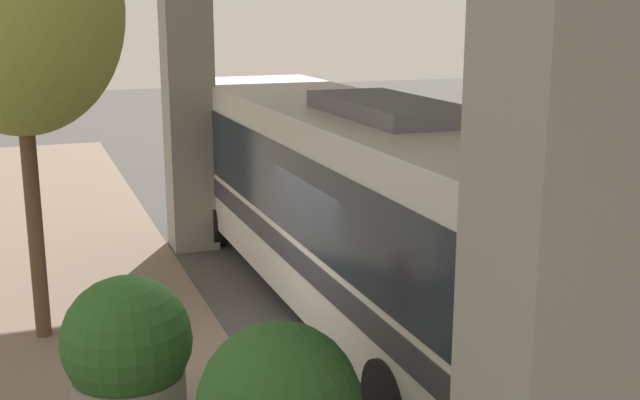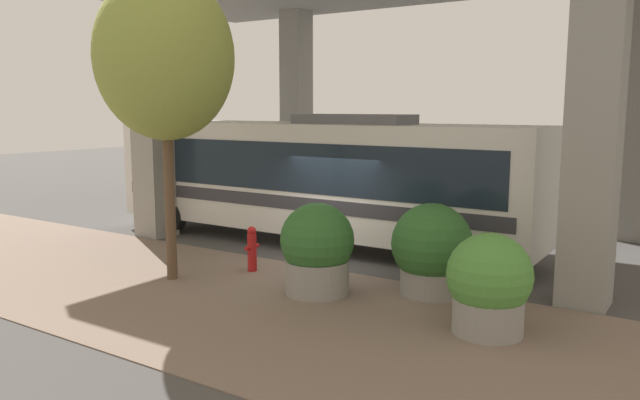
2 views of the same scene
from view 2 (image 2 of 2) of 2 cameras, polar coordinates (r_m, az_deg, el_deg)
The scene contains 8 objects.
ground_plane at distance 14.64m, azimuth -0.61°, elevation -6.16°, with size 80.00×80.00×0.00m, color #474442.
sidewalk_strip at distance 12.36m, azimuth -8.52°, elevation -8.99°, with size 6.00×40.00×0.02m.
bus at distance 16.85m, azimuth -0.54°, elevation 2.39°, with size 2.67×12.29×3.52m.
fire_hydrant at distance 14.21m, azimuth -6.24°, elevation -4.46°, with size 0.43×0.21×1.05m.
planter_front at distance 12.39m, azimuth -0.25°, elevation -4.56°, with size 1.47×1.47×1.84m.
planter_middle at distance 12.51m, azimuth 10.18°, elevation -4.54°, with size 1.60×1.60×1.85m.
planter_back at distance 10.59m, azimuth 15.20°, elevation -7.51°, with size 1.39×1.39×1.70m.
street_tree_near at distance 13.54m, azimuth -14.02°, elevation 12.52°, with size 2.87×2.87×6.46m.
Camera 2 is at (-11.73, -7.93, 3.71)m, focal length 35.00 mm.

